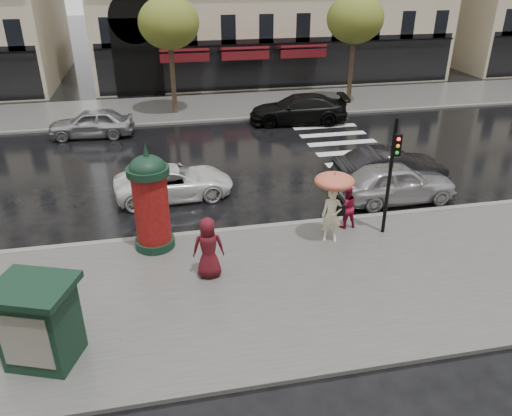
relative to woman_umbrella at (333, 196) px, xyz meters
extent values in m
plane|color=black|center=(-2.07, -1.63, -1.71)|extent=(160.00, 160.00, 0.00)
cube|color=#474744|center=(-2.07, -2.13, -1.65)|extent=(90.00, 7.00, 0.12)
cube|color=#474744|center=(-2.07, 17.37, -1.65)|extent=(90.00, 6.00, 0.12)
cube|color=slate|center=(-2.07, 1.37, -1.64)|extent=(90.00, 0.25, 0.14)
cube|color=slate|center=(-2.07, 14.37, -1.64)|extent=(90.00, 0.25, 0.14)
cube|color=silver|center=(3.93, 7.97, -1.70)|extent=(3.60, 11.75, 0.01)
cylinder|color=#38281C|center=(-4.07, 16.37, 0.89)|extent=(0.28, 0.28, 5.20)
ellipsoid|color=#466620|center=(-4.07, 16.37, 3.49)|extent=(3.40, 3.40, 2.89)
cylinder|color=#38281C|center=(6.93, 16.37, 0.89)|extent=(0.28, 0.28, 5.20)
ellipsoid|color=#466620|center=(6.93, 16.37, 3.49)|extent=(3.40, 3.40, 2.89)
imported|color=#F8F0CC|center=(0.00, 0.00, -0.69)|extent=(0.77, 0.63, 1.81)
cylinder|color=black|center=(0.00, 0.00, -0.08)|extent=(0.02, 0.02, 1.15)
ellipsoid|color=red|center=(0.00, 0.00, 0.52)|extent=(1.25, 1.25, 0.44)
cone|color=black|center=(0.00, 0.00, 0.77)|extent=(0.04, 0.04, 0.10)
cube|color=black|center=(0.26, -0.07, -0.50)|extent=(0.27, 0.12, 0.34)
imported|color=maroon|center=(0.79, 0.77, -0.83)|extent=(0.77, 0.61, 1.51)
imported|color=#4E0F17|center=(-4.13, -1.24, -0.66)|extent=(0.95, 0.66, 1.86)
cylinder|color=black|center=(-5.64, 0.77, -1.45)|extent=(1.26, 1.26, 0.27)
cylinder|color=maroon|center=(-5.64, 0.77, -0.20)|extent=(1.08, 1.08, 2.24)
cylinder|color=black|center=(-5.64, 0.77, 1.01)|extent=(1.29, 1.29, 0.22)
ellipsoid|color=black|center=(-5.64, 0.77, 1.10)|extent=(1.11, 1.11, 0.78)
cone|color=black|center=(-5.64, 0.77, 1.69)|extent=(0.18, 0.18, 0.40)
cylinder|color=black|center=(1.93, 0.17, 0.39)|extent=(0.12, 0.12, 3.96)
cube|color=black|center=(1.91, -0.05, 1.58)|extent=(0.26, 0.20, 0.69)
cube|color=black|center=(-8.21, -3.85, -0.65)|extent=(1.75, 1.59, 1.88)
cube|color=black|center=(-8.21, -3.85, 0.38)|extent=(2.09, 1.93, 0.16)
imported|color=#B5B4B9|center=(3.51, 2.57, -0.93)|extent=(4.56, 1.86, 1.55)
imported|color=black|center=(3.94, 4.01, -0.95)|extent=(4.61, 1.67, 1.51)
imported|color=white|center=(-4.78, 4.62, -1.08)|extent=(4.70, 2.45, 1.27)
imported|color=black|center=(2.65, 13.19, -0.91)|extent=(5.73, 2.94, 1.59)
imported|color=#A1A1A6|center=(-8.58, 12.97, -0.98)|extent=(4.40, 2.00, 1.47)
camera|label=1|loc=(-5.25, -13.40, 6.70)|focal=35.00mm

